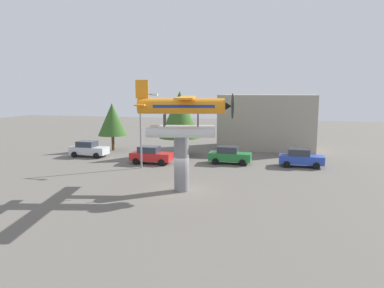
% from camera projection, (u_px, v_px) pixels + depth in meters
% --- Properties ---
extents(ground_plane, '(140.00, 140.00, 0.00)m').
position_uv_depth(ground_plane, '(182.00, 191.00, 26.38)').
color(ground_plane, '#605B54').
extents(display_pedestal, '(1.10, 1.10, 4.07)m').
position_uv_depth(display_pedestal, '(181.00, 164.00, 26.09)').
color(display_pedestal, slate).
rests_on(display_pedestal, ground).
extents(floatplane_monument, '(7.17, 10.37, 4.00)m').
position_uv_depth(floatplane_monument, '(183.00, 113.00, 25.54)').
color(floatplane_monument, silver).
rests_on(floatplane_monument, display_pedestal).
extents(car_near_silver, '(4.20, 2.02, 1.76)m').
position_uv_depth(car_near_silver, '(89.00, 149.00, 40.02)').
color(car_near_silver, silver).
rests_on(car_near_silver, ground).
extents(car_mid_red, '(4.20, 2.02, 1.76)m').
position_uv_depth(car_mid_red, '(151.00, 155.00, 36.22)').
color(car_mid_red, red).
rests_on(car_mid_red, ground).
extents(car_far_green, '(4.20, 2.02, 1.76)m').
position_uv_depth(car_far_green, '(230.00, 155.00, 36.16)').
color(car_far_green, '#237A38').
rests_on(car_far_green, ground).
extents(car_distant_blue, '(4.20, 2.02, 1.76)m').
position_uv_depth(car_distant_blue, '(301.00, 158.00, 34.65)').
color(car_distant_blue, '#2847B7').
rests_on(car_distant_blue, ground).
extents(streetlight_primary, '(1.84, 0.28, 7.10)m').
position_uv_depth(streetlight_primary, '(143.00, 125.00, 33.54)').
color(streetlight_primary, gray).
rests_on(streetlight_primary, ground).
extents(storefront_building, '(11.81, 6.48, 6.84)m').
position_uv_depth(storefront_building, '(267.00, 122.00, 45.68)').
color(storefront_building, '#9E9384').
rests_on(storefront_building, ground).
extents(tree_west, '(3.56, 3.56, 5.84)m').
position_uv_depth(tree_west, '(112.00, 119.00, 43.91)').
color(tree_west, brown).
rests_on(tree_west, ground).
extents(tree_east, '(4.72, 4.72, 7.30)m').
position_uv_depth(tree_east, '(180.00, 115.00, 40.16)').
color(tree_east, brown).
rests_on(tree_east, ground).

